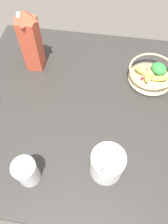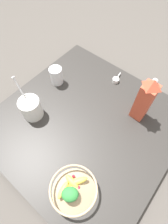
{
  "view_description": "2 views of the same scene",
  "coord_description": "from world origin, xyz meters",
  "px_view_note": "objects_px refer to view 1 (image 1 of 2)",
  "views": [
    {
      "loc": [
        0.5,
        0.11,
        0.82
      ],
      "look_at": [
        0.06,
        0.04,
        0.1
      ],
      "focal_mm": 35.0,
      "sensor_mm": 36.0,
      "label": 1
    },
    {
      "loc": [
        -0.29,
        0.36,
        0.9
      ],
      "look_at": [
        0.01,
        -0.01,
        0.13
      ],
      "focal_mm": 28.0,
      "sensor_mm": 36.0,
      "label": 2
    }
  ],
  "objects_px": {
    "milk_carton": "(31,41)",
    "drinking_cup": "(27,172)",
    "fruit_bowl": "(152,74)",
    "yogurt_tub": "(107,164)"
  },
  "relations": [
    {
      "from": "milk_carton",
      "to": "drinking_cup",
      "type": "bearing_deg",
      "value": 12.54
    },
    {
      "from": "drinking_cup",
      "to": "fruit_bowl",
      "type": "bearing_deg",
      "value": 140.6
    },
    {
      "from": "milk_carton",
      "to": "yogurt_tub",
      "type": "distance_m",
      "value": 0.59
    },
    {
      "from": "fruit_bowl",
      "to": "milk_carton",
      "type": "distance_m",
      "value": 0.54
    },
    {
      "from": "yogurt_tub",
      "to": "drinking_cup",
      "type": "distance_m",
      "value": 0.27
    },
    {
      "from": "milk_carton",
      "to": "yogurt_tub",
      "type": "bearing_deg",
      "value": 39.42
    },
    {
      "from": "yogurt_tub",
      "to": "milk_carton",
      "type": "bearing_deg",
      "value": -140.58
    },
    {
      "from": "fruit_bowl",
      "to": "yogurt_tub",
      "type": "bearing_deg",
      "value": -19.54
    },
    {
      "from": "yogurt_tub",
      "to": "drinking_cup",
      "type": "bearing_deg",
      "value": -76.21
    },
    {
      "from": "fruit_bowl",
      "to": "yogurt_tub",
      "type": "relative_size",
      "value": 0.88
    }
  ]
}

